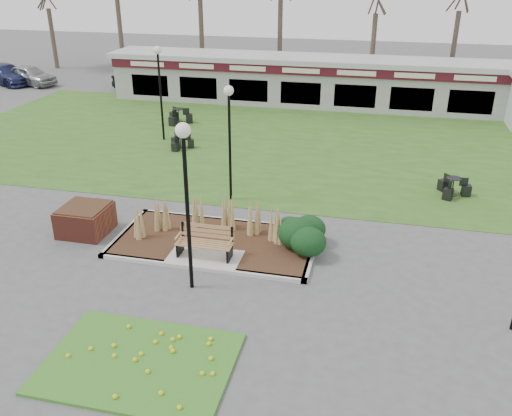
% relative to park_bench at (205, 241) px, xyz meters
% --- Properties ---
extents(ground, '(100.00, 100.00, 0.00)m').
position_rel_park_bench_xyz_m(ground, '(0.00, -0.25, -0.59)').
color(ground, '#515154').
rests_on(ground, ground).
extents(lawn, '(34.00, 16.00, 0.02)m').
position_rel_park_bench_xyz_m(lawn, '(0.00, 11.75, -0.58)').
color(lawn, '#315A1C').
rests_on(lawn, ground).
extents(flower_bed, '(4.20, 3.00, 0.16)m').
position_rel_park_bench_xyz_m(flower_bed, '(0.00, -4.85, -0.52)').
color(flower_bed, '#2A7020').
rests_on(flower_bed, ground).
extents(planting_bed, '(6.75, 3.40, 1.27)m').
position_rel_park_bench_xyz_m(planting_bed, '(1.27, 1.10, -0.22)').
color(planting_bed, '#362215').
rests_on(planting_bed, ground).
extents(park_bench, '(1.70, 0.66, 0.93)m').
position_rel_park_bench_xyz_m(park_bench, '(0.00, 0.00, 0.00)').
color(park_bench, olive).
rests_on(park_bench, ground).
extents(brick_planter, '(1.50, 1.50, 0.95)m').
position_rel_park_bench_xyz_m(brick_planter, '(-4.40, 0.75, -0.11)').
color(brick_planter, brown).
rests_on(brick_planter, ground).
extents(food_pavilion, '(24.60, 3.40, 2.90)m').
position_rel_park_bench_xyz_m(food_pavilion, '(0.00, 19.71, 0.89)').
color(food_pavilion, '#969698').
rests_on(food_pavilion, ground).
extents(lamp_post_near_left, '(0.39, 0.39, 4.69)m').
position_rel_park_bench_xyz_m(lamp_post_near_left, '(0.11, -1.59, 2.83)').
color(lamp_post_near_left, black).
rests_on(lamp_post_near_left, ground).
extents(lamp_post_mid_right, '(0.36, 0.36, 4.31)m').
position_rel_park_bench_xyz_m(lamp_post_mid_right, '(-0.46, 4.45, 2.55)').
color(lamp_post_mid_right, black).
rests_on(lamp_post_mid_right, ground).
extents(lamp_post_far_left, '(0.38, 0.38, 4.57)m').
position_rel_park_bench_xyz_m(lamp_post_far_left, '(-5.73, 10.82, 2.74)').
color(lamp_post_far_left, black).
rests_on(lamp_post_far_left, ground).
extents(bistro_set_a, '(1.25, 1.18, 0.67)m').
position_rel_park_bench_xyz_m(bistro_set_a, '(-4.44, 9.74, -0.34)').
color(bistro_set_a, black).
rests_on(bistro_set_a, ground).
extents(bistro_set_b, '(1.47, 1.42, 0.80)m').
position_rel_park_bench_xyz_m(bistro_set_b, '(-6.06, 13.83, -0.30)').
color(bistro_set_b, black).
rests_on(bistro_set_b, ground).
extents(bistro_set_d, '(1.22, 1.32, 0.71)m').
position_rel_park_bench_xyz_m(bistro_set_d, '(7.71, 6.75, -0.33)').
color(bistro_set_d, black).
rests_on(bistro_set_d, ground).
extents(car_silver, '(4.41, 2.62, 1.41)m').
position_rel_park_bench_xyz_m(car_silver, '(-19.90, 20.75, 0.12)').
color(car_silver, '#A6A7AB').
rests_on(car_silver, ground).
extents(car_black, '(4.58, 1.68, 1.50)m').
position_rel_park_bench_xyz_m(car_black, '(-11.01, 20.97, 0.16)').
color(car_black, black).
rests_on(car_black, ground).
extents(car_blue, '(5.19, 3.69, 1.39)m').
position_rel_park_bench_xyz_m(car_blue, '(-21.84, 20.75, 0.11)').
color(car_blue, navy).
rests_on(car_blue, ground).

